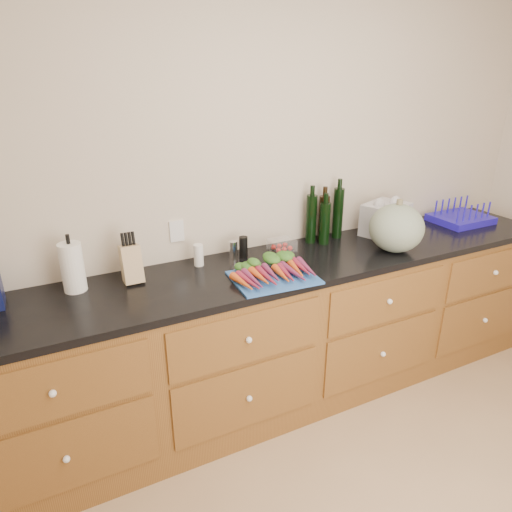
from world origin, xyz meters
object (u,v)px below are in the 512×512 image
squash (396,228)px  knife_block (131,264)px  carrots (270,269)px  paper_towel (72,267)px  tomato_box (282,245)px  dish_rack (461,217)px  cutting_board (274,278)px

squash → knife_block: bearing=169.6°
squash → knife_block: 1.53m
carrots → knife_block: 0.72m
knife_block → carrots: bearing=-21.2°
paper_towel → tomato_box: paper_towel is taller
tomato_box → squash: bearing=-26.7°
dish_rack → knife_block: bearing=178.5°
paper_towel → carrots: bearing=-16.5°
squash → dish_rack: (0.81, 0.22, -0.11)m
squash → paper_towel: 1.81m
squash → dish_rack: 0.85m
carrots → squash: size_ratio=1.31×
paper_towel → tomato_box: (1.18, 0.01, -0.09)m
carrots → paper_towel: bearing=163.5°
knife_block → squash: bearing=-10.4°
carrots → knife_block: (-0.67, 0.26, 0.06)m
squash → tomato_box: squash is taller
carrots → knife_block: size_ratio=2.17×
cutting_board → tomato_box: (0.23, 0.33, 0.03)m
squash → knife_block: squash is taller
carrots → paper_towel: 0.99m
dish_rack → cutting_board: bearing=-171.7°
cutting_board → knife_block: size_ratio=2.21×
squash → tomato_box: size_ratio=2.16×
carrots → dish_rack: dish_rack is taller
tomato_box → dish_rack: size_ratio=0.39×
cutting_board → knife_block: bearing=155.8°
carrots → tomato_box: (0.23, 0.29, -0.00)m
squash → knife_block: size_ratio=1.66×
tomato_box → dish_rack: dish_rack is taller
cutting_board → dish_rack: size_ratio=1.12×
carrots → dish_rack: size_ratio=1.09×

